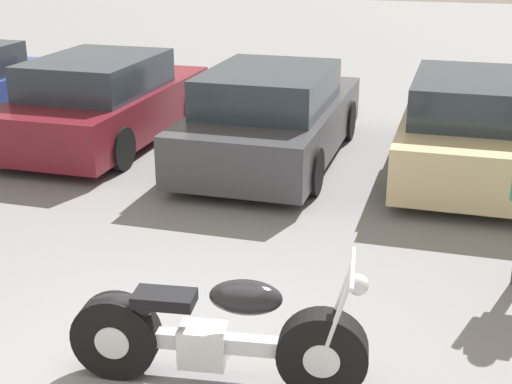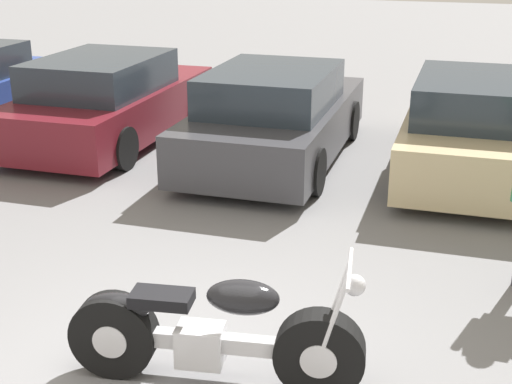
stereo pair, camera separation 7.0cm
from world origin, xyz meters
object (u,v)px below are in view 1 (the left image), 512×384
at_px(parked_car_maroon, 105,101).
at_px(parked_car_dark_grey, 272,117).
at_px(motorcycle, 213,335).
at_px(parked_car_champagne, 473,127).

distance_m(parked_car_maroon, parked_car_dark_grey, 2.73).
relative_size(motorcycle, parked_car_maroon, 0.52).
height_order(motorcycle, parked_car_dark_grey, parked_car_dark_grey).
bearing_deg(motorcycle, parked_car_dark_grey, 100.54).
bearing_deg(parked_car_champagne, motorcycle, -107.42).
xyz_separation_m(motorcycle, parked_car_dark_grey, (-0.98, 5.28, 0.23)).
distance_m(parked_car_maroon, parked_car_champagne, 5.45).
relative_size(parked_car_maroon, parked_car_dark_grey, 1.00).
xyz_separation_m(parked_car_maroon, parked_car_champagne, (5.45, 0.05, 0.00)).
bearing_deg(parked_car_maroon, parked_car_champagne, 0.57).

